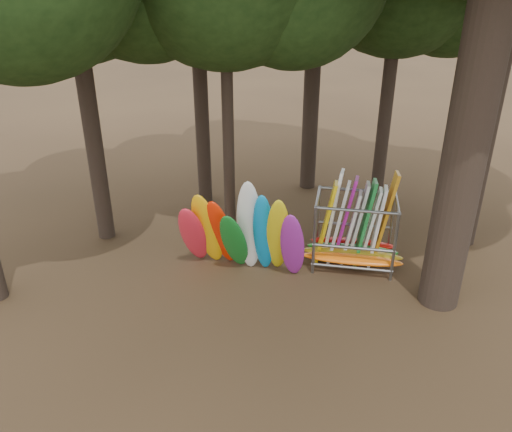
# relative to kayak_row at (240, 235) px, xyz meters

# --- Properties ---
(ground) EXTENTS (120.00, 120.00, 0.00)m
(ground) POSITION_rel_kayak_row_xyz_m (1.04, -0.36, -1.33)
(ground) COLOR #47331E
(ground) RESTS_ON ground
(lake) EXTENTS (160.00, 160.00, 0.00)m
(lake) POSITION_rel_kayak_row_xyz_m (1.04, 59.64, -1.33)
(lake) COLOR gray
(lake) RESTS_ON ground
(far_shore) EXTENTS (160.00, 4.00, 4.00)m
(far_shore) POSITION_rel_kayak_row_xyz_m (1.04, 109.64, 0.67)
(far_shore) COLOR black
(far_shore) RESTS_ON ground
(kayak_row) EXTENTS (3.69, 1.94, 3.27)m
(kayak_row) POSITION_rel_kayak_row_xyz_m (0.00, 0.00, 0.00)
(kayak_row) COLOR red
(kayak_row) RESTS_ON ground
(storage_rack) EXTENTS (2.99, 1.55, 2.89)m
(storage_rack) POSITION_rel_kayak_row_xyz_m (3.19, 1.28, -0.31)
(storage_rack) COLOR slate
(storage_rack) RESTS_ON ground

